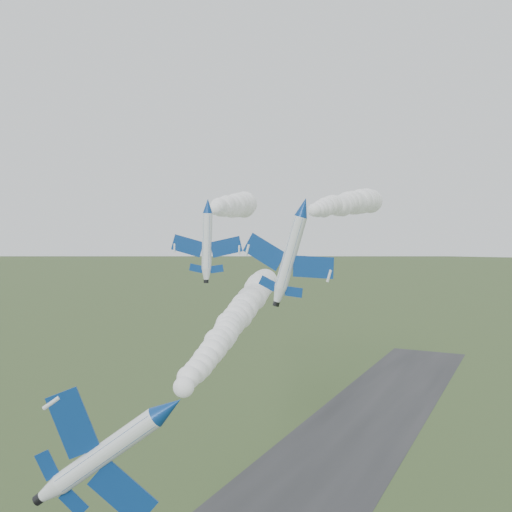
{
  "coord_description": "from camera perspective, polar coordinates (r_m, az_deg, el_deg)",
  "views": [
    {
      "loc": [
        33.19,
        -43.87,
        41.51
      ],
      "look_at": [
        3.22,
        16.83,
        38.72
      ],
      "focal_mm": 40.0,
      "sensor_mm": 36.0,
      "label": 1
    }
  ],
  "objects": [
    {
      "name": "jet_lead",
      "position": [
        44.02,
        -8.77,
        -14.83
      ],
      "size": [
        7.72,
        13.31,
        9.3
      ],
      "rotation": [
        0.0,
        0.95,
        0.39
      ],
      "color": "white"
    },
    {
      "name": "smoke_trail_jet_lead",
      "position": [
        78.98,
        -1.66,
        -5.79
      ],
      "size": [
        29.73,
        62.93,
        4.77
      ],
      "primitive_type": null,
      "rotation": [
        0.0,
        0.0,
        0.39
      ],
      "color": "white"
    },
    {
      "name": "jet_pair_left",
      "position": [
        77.46,
        -4.86,
        5.03
      ],
      "size": [
        9.62,
        11.08,
        2.83
      ],
      "rotation": [
        0.0,
        0.02,
        0.35
      ],
      "color": "white"
    },
    {
      "name": "smoke_trail_jet_pair_left",
      "position": [
        106.21,
        -2.25,
        5.05
      ],
      "size": [
        23.17,
        51.78,
        5.33
      ],
      "primitive_type": null,
      "rotation": [
        0.0,
        0.0,
        0.35
      ],
      "color": "white"
    },
    {
      "name": "jet_pair_right",
      "position": [
        71.33,
        4.75,
        4.91
      ],
      "size": [
        11.6,
        14.27,
        4.43
      ],
      "rotation": [
        0.0,
        0.28,
        0.14
      ],
      "color": "white"
    },
    {
      "name": "smoke_trail_jet_pair_right",
      "position": [
        101.54,
        9.16,
        5.2
      ],
      "size": [
        12.59,
        54.34,
        5.11
      ],
      "primitive_type": null,
      "rotation": [
        0.0,
        0.0,
        0.14
      ],
      "color": "white"
    }
  ]
}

